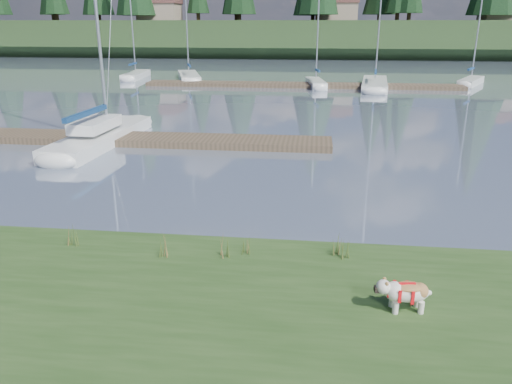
# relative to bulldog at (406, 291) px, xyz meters

# --- Properties ---
(ground) EXTENTS (200.00, 200.00, 0.00)m
(ground) POSITION_rel_bulldog_xyz_m (-4.92, 34.22, -0.72)
(ground) COLOR slate
(ground) RESTS_ON ground
(bank) EXTENTS (60.00, 9.00, 0.35)m
(bank) POSITION_rel_bulldog_xyz_m (-4.92, -1.78, -0.54)
(bank) COLOR #2C471D
(bank) RESTS_ON ground
(ridge) EXTENTS (200.00, 20.00, 5.00)m
(ridge) POSITION_rel_bulldog_xyz_m (-4.92, 77.22, 1.78)
(ridge) COLOR #1E3017
(ridge) RESTS_ON ground
(bulldog) EXTENTS (0.99, 0.48, 0.58)m
(bulldog) POSITION_rel_bulldog_xyz_m (0.00, 0.00, 0.00)
(bulldog) COLOR silver
(bulldog) RESTS_ON bank
(sailboat_main) EXTENTS (2.09, 8.77, 12.53)m
(sailboat_main) POSITION_rel_bulldog_xyz_m (-11.04, 13.46, -0.29)
(sailboat_main) COLOR silver
(sailboat_main) RESTS_ON ground
(dock_near) EXTENTS (16.00, 2.00, 0.30)m
(dock_near) POSITION_rel_bulldog_xyz_m (-8.92, 13.22, -0.57)
(dock_near) COLOR #4C3D2C
(dock_near) RESTS_ON ground
(dock_far) EXTENTS (26.00, 2.20, 0.30)m
(dock_far) POSITION_rel_bulldog_xyz_m (-2.92, 34.22, -0.57)
(dock_far) COLOR #4C3D2C
(dock_far) RESTS_ON ground
(sailboat_bg_0) EXTENTS (1.98, 7.06, 10.22)m
(sailboat_bg_0) POSITION_rel_bulldog_xyz_m (-18.90, 39.65, -0.39)
(sailboat_bg_0) COLOR silver
(sailboat_bg_0) RESTS_ON ground
(sailboat_bg_1) EXTENTS (4.14, 8.57, 12.56)m
(sailboat_bg_1) POSITION_rel_bulldog_xyz_m (-13.73, 39.12, -0.39)
(sailboat_bg_1) COLOR silver
(sailboat_bg_1) RESTS_ON ground
(sailboat_bg_2) EXTENTS (1.96, 5.91, 8.97)m
(sailboat_bg_2) POSITION_rel_bulldog_xyz_m (-1.81, 34.94, -0.38)
(sailboat_bg_2) COLOR silver
(sailboat_bg_2) RESTS_ON ground
(sailboat_bg_3) EXTENTS (2.94, 9.87, 14.08)m
(sailboat_bg_3) POSITION_rel_bulldog_xyz_m (3.16, 35.42, -0.39)
(sailboat_bg_3) COLOR silver
(sailboat_bg_3) RESTS_ON ground
(sailboat_bg_4) EXTENTS (3.73, 5.90, 9.08)m
(sailboat_bg_4) POSITION_rel_bulldog_xyz_m (11.65, 37.78, -0.38)
(sailboat_bg_4) COLOR silver
(sailboat_bg_4) RESTS_ON ground
(weed_0) EXTENTS (0.17, 0.14, 0.55)m
(weed_0) POSITION_rel_bulldog_xyz_m (-4.81, 1.54, -0.13)
(weed_0) COLOR #475B23
(weed_0) RESTS_ON bank
(weed_1) EXTENTS (0.17, 0.14, 0.54)m
(weed_1) POSITION_rel_bulldog_xyz_m (-3.50, 1.67, -0.14)
(weed_1) COLOR #475B23
(weed_1) RESTS_ON bank
(weed_2) EXTENTS (0.17, 0.14, 0.59)m
(weed_2) POSITION_rel_bulldog_xyz_m (-0.91, 1.91, -0.12)
(weed_2) COLOR #475B23
(weed_2) RESTS_ON bank
(weed_3) EXTENTS (0.17, 0.14, 0.57)m
(weed_3) POSITION_rel_bulldog_xyz_m (-7.01, 1.85, -0.13)
(weed_3) COLOR #475B23
(weed_3) RESTS_ON bank
(weed_4) EXTENTS (0.17, 0.14, 0.51)m
(weed_4) POSITION_rel_bulldog_xyz_m (-3.08, 1.88, -0.15)
(weed_4) COLOR #475B23
(weed_4) RESTS_ON bank
(weed_5) EXTENTS (0.17, 0.14, 0.53)m
(weed_5) POSITION_rel_bulldog_xyz_m (-1.10, 2.06, -0.14)
(weed_5) COLOR #475B23
(weed_5) RESTS_ON bank
(mud_lip) EXTENTS (60.00, 0.50, 0.14)m
(mud_lip) POSITION_rel_bulldog_xyz_m (-4.92, 2.62, -0.65)
(mud_lip) COLOR #33281C
(mud_lip) RESTS_ON ground
(house_0) EXTENTS (6.30, 5.30, 4.65)m
(house_0) POSITION_rel_bulldog_xyz_m (-26.92, 74.22, 6.60)
(house_0) COLOR gray
(house_0) RESTS_ON ridge
(house_1) EXTENTS (6.30, 5.30, 4.65)m
(house_1) POSITION_rel_bulldog_xyz_m (1.08, 75.22, 6.60)
(house_1) COLOR gray
(house_1) RESTS_ON ridge
(house_2) EXTENTS (6.30, 5.30, 4.65)m
(house_2) POSITION_rel_bulldog_xyz_m (25.08, 73.22, 6.60)
(house_2) COLOR gray
(house_2) RESTS_ON ridge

